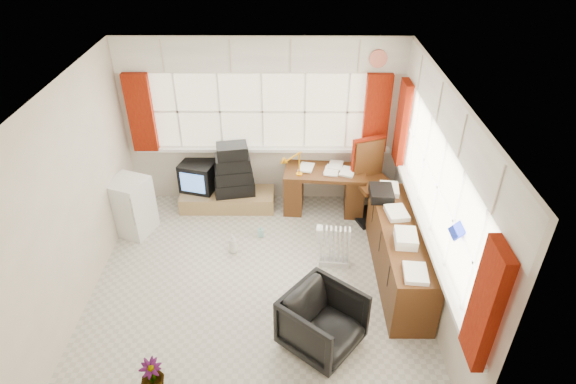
% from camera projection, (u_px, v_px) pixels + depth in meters
% --- Properties ---
extents(ground, '(4.00, 4.00, 0.00)m').
position_uv_depth(ground, '(258.00, 286.00, 5.91)').
color(ground, beige).
rests_on(ground, ground).
extents(room_walls, '(4.00, 4.00, 4.00)m').
position_uv_depth(room_walls, '(253.00, 183.00, 5.10)').
color(room_walls, beige).
rests_on(room_walls, ground).
extents(window_back, '(3.70, 0.12, 3.60)m').
position_uv_depth(window_back, '(263.00, 145.00, 7.03)').
color(window_back, beige).
rests_on(window_back, room_walls).
extents(window_right, '(0.12, 3.70, 3.60)m').
position_uv_depth(window_right, '(428.00, 225.00, 5.39)').
color(window_right, beige).
rests_on(window_right, room_walls).
extents(curtains, '(3.83, 3.83, 1.15)m').
position_uv_depth(curtains, '(333.00, 146.00, 5.89)').
color(curtains, maroon).
rests_on(curtains, room_walls).
extents(overhead_cabinets, '(3.98, 3.98, 0.48)m').
position_uv_depth(overhead_cabinets, '(341.00, 82.00, 5.50)').
color(overhead_cabinets, white).
rests_on(overhead_cabinets, room_walls).
extents(desk, '(1.21, 0.66, 0.71)m').
position_uv_depth(desk, '(324.00, 188.00, 7.10)').
color(desk, '#512B13').
rests_on(desk, ground).
extents(desk_lamp, '(0.14, 0.11, 0.39)m').
position_uv_depth(desk_lamp, '(299.00, 158.00, 6.70)').
color(desk_lamp, '#FCA70A').
rests_on(desk_lamp, desk).
extents(task_chair, '(0.65, 0.67, 1.20)m').
position_uv_depth(task_chair, '(370.00, 176.00, 6.88)').
color(task_chair, black).
rests_on(task_chair, ground).
extents(office_chair, '(1.03, 1.03, 0.67)m').
position_uv_depth(office_chair, '(323.00, 322.00, 5.00)').
color(office_chair, black).
rests_on(office_chair, ground).
extents(radiator, '(0.40, 0.19, 0.58)m').
position_uv_depth(radiator, '(334.00, 250.00, 6.13)').
color(radiator, white).
rests_on(radiator, ground).
extents(credenza, '(0.50, 2.00, 0.85)m').
position_uv_depth(credenza, '(399.00, 252.00, 5.86)').
color(credenza, '#512B13').
rests_on(credenza, ground).
extents(file_tray, '(0.31, 0.39, 0.13)m').
position_uv_depth(file_tray, '(381.00, 193.00, 6.18)').
color(file_tray, black).
rests_on(file_tray, credenza).
extents(tv_bench, '(1.40, 0.50, 0.25)m').
position_uv_depth(tv_bench, '(228.00, 199.00, 7.29)').
color(tv_bench, '#9F7E4F').
rests_on(tv_bench, ground).
extents(crt_tv, '(0.59, 0.56, 0.45)m').
position_uv_depth(crt_tv, '(199.00, 175.00, 7.21)').
color(crt_tv, black).
rests_on(crt_tv, tv_bench).
extents(hifi_stack, '(0.64, 0.47, 0.80)m').
position_uv_depth(hifi_stack, '(233.00, 172.00, 7.03)').
color(hifi_stack, black).
rests_on(hifi_stack, tv_bench).
extents(mini_fridge, '(0.62, 0.63, 0.82)m').
position_uv_depth(mini_fridge, '(131.00, 206.00, 6.64)').
color(mini_fridge, white).
rests_on(mini_fridge, ground).
extents(spray_bottle_a, '(0.14, 0.14, 0.29)m').
position_uv_depth(spray_bottle_a, '(233.00, 243.00, 6.38)').
color(spray_bottle_a, silver).
rests_on(spray_bottle_a, ground).
extents(spray_bottle_b, '(0.08, 0.08, 0.17)m').
position_uv_depth(spray_bottle_b, '(261.00, 231.00, 6.70)').
color(spray_bottle_b, '#88CBBE').
rests_on(spray_bottle_b, ground).
extents(flower_vase, '(0.26, 0.26, 0.41)m').
position_uv_depth(flower_vase, '(152.00, 376.00, 4.61)').
color(flower_vase, black).
rests_on(flower_vase, ground).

